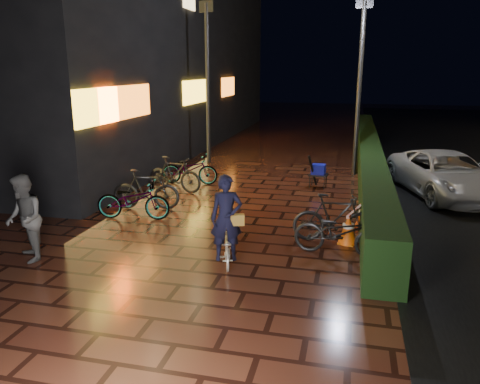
% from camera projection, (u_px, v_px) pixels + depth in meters
% --- Properties ---
extents(ground, '(80.00, 80.00, 0.00)m').
position_uv_depth(ground, '(217.00, 239.00, 9.93)').
color(ground, '#381911').
rests_on(ground, ground).
extents(hedge, '(0.70, 20.00, 1.00)m').
position_uv_depth(hedge, '(369.00, 156.00, 16.58)').
color(hedge, black).
rests_on(hedge, ground).
extents(bystander_person, '(1.01, 1.01, 1.65)m').
position_uv_depth(bystander_person, '(24.00, 219.00, 8.63)').
color(bystander_person, '#505153').
rests_on(bystander_person, ground).
extents(van, '(3.19, 4.79, 1.22)m').
position_uv_depth(van, '(446.00, 174.00, 13.15)').
color(van, silver).
rests_on(van, ground).
extents(storefront_block, '(12.09, 22.00, 9.00)m').
position_uv_depth(storefront_block, '(88.00, 46.00, 21.71)').
color(storefront_block, black).
rests_on(storefront_block, ground).
extents(lamp_post_hedge, '(0.54, 0.15, 5.68)m').
position_uv_depth(lamp_post_hedge, '(360.00, 80.00, 15.10)').
color(lamp_post_hedge, black).
rests_on(lamp_post_hedge, ground).
extents(lamp_post_sf, '(0.56, 0.18, 5.81)m').
position_uv_depth(lamp_post_sf, '(208.00, 77.00, 17.13)').
color(lamp_post_sf, black).
rests_on(lamp_post_sf, ground).
extents(cyclist, '(0.74, 1.25, 1.70)m').
position_uv_depth(cyclist, '(227.00, 232.00, 8.54)').
color(cyclist, silver).
rests_on(cyclist, ground).
extents(traffic_barrier, '(0.75, 1.53, 0.62)m').
position_uv_depth(traffic_barrier, '(356.00, 221.00, 10.11)').
color(traffic_barrier, '#FA5B0D').
rests_on(traffic_barrier, ground).
extents(cart_assembly, '(0.61, 0.56, 1.03)m').
position_uv_depth(cart_assembly, '(318.00, 171.00, 14.06)').
color(cart_assembly, black).
rests_on(cart_assembly, ground).
extents(parked_bikes_storefront, '(1.98, 4.44, 1.03)m').
position_uv_depth(parked_bikes_storefront, '(163.00, 182.00, 12.81)').
color(parked_bikes_storefront, black).
rests_on(parked_bikes_storefront, ground).
extents(parked_bikes_hedge, '(1.93, 1.47, 1.03)m').
position_uv_depth(parked_bikes_hedge, '(337.00, 226.00, 9.29)').
color(parked_bikes_hedge, black).
rests_on(parked_bikes_hedge, ground).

